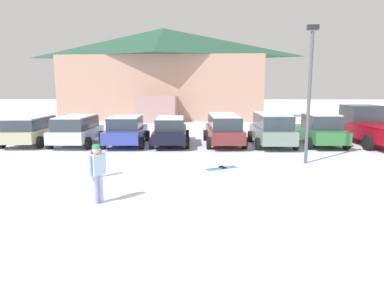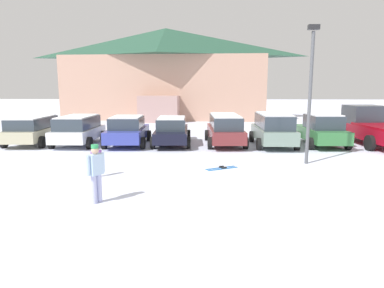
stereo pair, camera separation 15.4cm
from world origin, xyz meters
name	(u,v)px [view 1 (the left image)]	position (x,y,z in m)	size (l,w,h in m)	color
ground	(175,230)	(0.00, 0.00, 0.00)	(160.00, 160.00, 0.00)	silver
ski_lodge	(164,73)	(-3.22, 28.28, 4.58)	(20.51, 10.06, 9.02)	tan
parked_beige_suv	(31,129)	(-8.99, 11.56, 0.86)	(2.38, 4.44, 1.57)	#B3AD8C
parked_white_suv	(77,129)	(-6.31, 11.32, 0.89)	(2.24, 4.05, 1.64)	white
parked_blue_hatchback	(126,130)	(-3.56, 11.43, 0.82)	(2.39, 4.36, 1.63)	#333E9C
parked_black_sedan	(170,130)	(-1.11, 11.68, 0.79)	(2.26, 4.76, 1.56)	black
parked_maroon_van	(224,128)	(1.89, 11.76, 0.91)	(2.27, 4.86, 1.69)	maroon
parked_grey_wagon	(272,129)	(4.51, 11.38, 0.96)	(2.18, 4.37, 1.81)	gray
parked_green_coupe	(320,130)	(7.20, 11.53, 0.88)	(2.23, 4.08, 1.77)	#32723B
pickup_truck	(369,126)	(10.20, 12.23, 1.00)	(2.72, 5.99, 2.15)	maroon
skier_child_in_purple_jacket	(96,160)	(-3.15, 4.53, 0.66)	(0.32, 0.34, 1.16)	black
skier_adult_in_blue_parka	(97,171)	(-2.29, 1.78, 0.94)	(0.42, 0.54, 1.67)	#A4A9D3
pair_of_skis	(222,168)	(1.45, 5.99, 0.02)	(1.32, 0.90, 0.08)	blue
lamp_post	(310,88)	(5.09, 7.04, 3.19)	(0.44, 0.24, 5.69)	#515459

